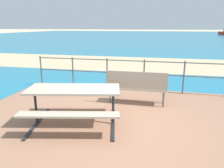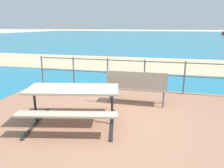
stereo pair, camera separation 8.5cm
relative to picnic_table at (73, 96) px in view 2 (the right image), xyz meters
name	(u,v)px [view 2 (the right image)]	position (x,y,z in m)	size (l,w,h in m)	color
ground_plane	(105,122)	(0.59, 0.32, -0.66)	(240.00, 240.00, 0.00)	beige
patio_paving	(105,121)	(0.59, 0.32, -0.63)	(6.40, 5.20, 0.06)	#996B51
sea_water	(162,37)	(0.59, 40.32, -0.66)	(90.00, 90.00, 0.01)	teal
beach_strip	(144,64)	(0.59, 8.20, -0.66)	(54.00, 4.97, 0.01)	tan
picnic_table	(73,96)	(0.00, 0.00, 0.00)	(2.13, 1.86, 0.78)	tan
park_bench	(137,85)	(1.11, 1.46, -0.08)	(1.54, 0.42, 0.90)	tan
railing_fence	(126,71)	(0.59, 2.71, 0.03)	(5.94, 0.04, 1.00)	#4C5156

